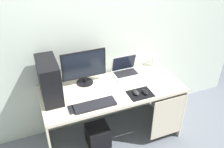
# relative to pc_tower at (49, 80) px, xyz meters

# --- Properties ---
(ground_plane) EXTENTS (8.00, 8.00, 0.00)m
(ground_plane) POSITION_rel_pc_tower_xyz_m (0.64, -0.08, -0.93)
(ground_plane) COLOR slate
(wall_back) EXTENTS (4.00, 0.05, 2.60)m
(wall_back) POSITION_rel_pc_tower_xyz_m (0.64, 0.30, 0.37)
(wall_back) COLOR beige
(wall_back) RESTS_ON ground_plane
(desk) EXTENTS (1.54, 0.68, 0.72)m
(desk) POSITION_rel_pc_tower_xyz_m (0.66, -0.09, -0.35)
(desk) COLOR beige
(desk) RESTS_ON ground_plane
(pc_tower) EXTENTS (0.19, 0.42, 0.42)m
(pc_tower) POSITION_rel_pc_tower_xyz_m (0.00, 0.00, 0.00)
(pc_tower) COLOR black
(pc_tower) RESTS_ON desk
(monitor) EXTENTS (0.49, 0.19, 0.40)m
(monitor) POSITION_rel_pc_tower_xyz_m (0.39, 0.12, -0.00)
(monitor) COLOR black
(monitor) RESTS_ON desk
(laptop) EXTENTS (0.31, 0.24, 0.23)m
(laptop) POSITION_rel_pc_tower_xyz_m (0.91, 0.14, -0.17)
(laptop) COLOR white
(laptop) RESTS_ON desk
(speaker) EXTENTS (0.07, 0.07, 0.14)m
(speaker) POSITION_rel_pc_tower_xyz_m (1.31, 0.18, -0.14)
(speaker) COLOR white
(speaker) RESTS_ON desk
(keyboard) EXTENTS (0.42, 0.14, 0.02)m
(keyboard) POSITION_rel_pc_tower_xyz_m (0.37, -0.30, -0.20)
(keyboard) COLOR black
(keyboard) RESTS_ON desk
(mousepad) EXTENTS (0.26, 0.20, 0.00)m
(mousepad) POSITION_rel_pc_tower_xyz_m (0.88, -0.29, -0.21)
(mousepad) COLOR black
(mousepad) RESTS_ON desk
(mouse_left) EXTENTS (0.06, 0.10, 0.03)m
(mouse_left) POSITION_rel_pc_tower_xyz_m (0.83, -0.28, -0.19)
(mouse_left) COLOR #232326
(mouse_left) RESTS_ON mousepad
(mouse_right) EXTENTS (0.06, 0.10, 0.03)m
(mouse_right) POSITION_rel_pc_tower_xyz_m (0.93, -0.31, -0.19)
(mouse_right) COLOR black
(mouse_right) RESTS_ON mousepad
(cell_phone) EXTENTS (0.07, 0.13, 0.01)m
(cell_phone) POSITION_rel_pc_tower_xyz_m (0.15, -0.28, -0.21)
(cell_phone) COLOR black
(cell_phone) RESTS_ON desk
(subwoofer) EXTENTS (0.25, 0.25, 0.25)m
(subwoofer) POSITION_rel_pc_tower_xyz_m (0.44, -0.14, -0.80)
(subwoofer) COLOR black
(subwoofer) RESTS_ON ground_plane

